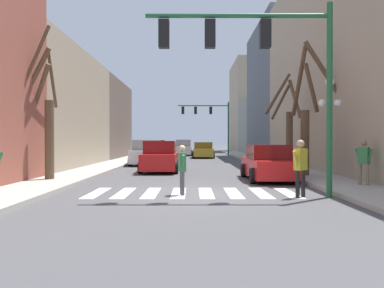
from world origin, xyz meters
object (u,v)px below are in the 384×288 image
Objects in this scene: pedestrian_on_right_sidewalk at (300,163)px; street_tree_left_near at (309,113)px; car_parked_left_mid at (268,163)px; pedestrian_crossing_street at (182,165)px; street_lamp_right_corner at (330,107)px; traffic_signal_near at (260,54)px; car_parked_left_near at (184,148)px; car_at_intersection at (160,157)px; car_driving_away_lane at (147,153)px; car_parked_right_mid at (203,150)px; street_tree_right_near at (45,114)px; car_parked_left_far at (156,150)px; traffic_signal_far at (210,116)px; street_tree_left_far at (288,126)px; pedestrian_near_right_corner at (364,158)px.

pedestrian_on_right_sidewalk is 0.28× the size of street_tree_left_near.
pedestrian_crossing_street is (-3.62, -4.43, 0.21)m from car_parked_left_mid.
street_lamp_right_corner reaches higher than pedestrian_crossing_street.
traffic_signal_near reaches higher than car_parked_left_near.
car_at_intersection reaches higher than pedestrian_crossing_street.
car_driving_away_lane is at bearing -7.63° from car_parked_left_near.
car_parked_right_mid is 0.77× the size of street_tree_left_near.
car_parked_right_mid is 22.90m from street_tree_right_near.
street_lamp_right_corner is (3.58, 4.01, -1.23)m from traffic_signal_near.
pedestrian_crossing_street is (-1.40, -25.22, 0.20)m from car_parked_right_mid.
street_tree_right_near reaches higher than car_parked_left_near.
car_parked_right_mid reaches higher than car_parked_left_mid.
car_at_intersection is at bearing -173.42° from car_parked_left_far.
traffic_signal_far reaches higher than street_tree_left_far.
car_parked_left_far is (-1.54, 13.32, 0.02)m from car_at_intersection.
traffic_signal_far reaches higher than car_parked_left_mid.
car_parked_left_far is 2.40× the size of pedestrian_on_right_sidewalk.
street_lamp_right_corner reaches higher than car_parked_left_far.
car_at_intersection is at bearing -179.52° from pedestrian_crossing_street.
street_tree_left_near is (-0.24, 1.95, -0.10)m from street_lamp_right_corner.
car_parked_left_mid is 0.69× the size of street_tree_right_near.
car_parked_left_near is 1.10× the size of car_parked_left_far.
car_parked_right_mid is 25.26m from pedestrian_crossing_street.
street_tree_left_far reaches higher than car_at_intersection.
pedestrian_near_right_corner reaches higher than pedestrian_crossing_street.
pedestrian_near_right_corner is at bearing -85.91° from street_tree_left_far.
street_lamp_right_corner is at bearing -82.44° from traffic_signal_far.
street_tree_right_near reaches higher than car_parked_left_mid.
car_at_intersection is 2.87× the size of pedestrian_crossing_street.
street_tree_left_far reaches higher than car_parked_right_mid.
car_at_intersection is 1.08× the size of car_parked_left_far.
car_parked_right_mid is at bearing 102.32° from street_tree_left_near.
street_tree_left_near is at bearing 13.97° from car_parked_left_near.
street_lamp_right_corner is 0.92× the size of car_at_intersection.
car_parked_left_far is at bearing 125.01° from street_tree_left_far.
street_tree_right_near is (-12.15, 2.14, 1.73)m from pedestrian_near_right_corner.
street_tree_right_near is at bearing 171.55° from car_parked_left_far.
street_lamp_right_corner reaches higher than car_parked_left_mid.
traffic_signal_far is 4.73m from car_parked_left_near.
traffic_signal_near is 4.18m from pedestrian_crossing_street.
car_parked_right_mid is (-4.56, 21.72, -2.37)m from street_lamp_right_corner.
traffic_signal_near is 0.96× the size of street_tree_left_near.
traffic_signal_far reaches higher than pedestrian_crossing_street.
pedestrian_near_right_corner is (9.28, -13.22, 0.27)m from car_driving_away_lane.
traffic_signal_near is at bearing -166.72° from car_parked_left_far.
street_lamp_right_corner reaches higher than car_at_intersection.
car_parked_left_near is at bearing 176.11° from traffic_signal_far.
car_parked_left_mid is (6.48, -10.22, -0.09)m from car_driving_away_lane.
traffic_signal_near is 5.52m from street_lamp_right_corner.
pedestrian_near_right_corner is 0.25× the size of street_tree_right_near.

